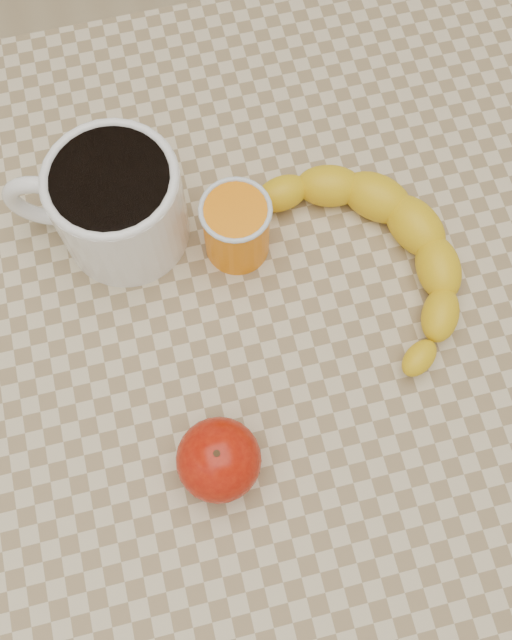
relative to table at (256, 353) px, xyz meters
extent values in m
plane|color=tan|center=(0.00, 0.00, -0.66)|extent=(3.00, 3.00, 0.00)
cube|color=#C8B58D|center=(0.00, 0.00, 0.07)|extent=(0.80, 0.80, 0.04)
cube|color=brown|center=(0.00, 0.00, 0.02)|extent=(0.74, 0.74, 0.06)
cylinder|color=brown|center=(0.35, 0.35, -0.31)|extent=(0.05, 0.05, 0.71)
cylinder|color=white|center=(-0.10, 0.13, 0.14)|extent=(0.16, 0.16, 0.10)
cylinder|color=black|center=(-0.10, 0.13, 0.18)|extent=(0.11, 0.11, 0.01)
torus|color=white|center=(-0.10, 0.13, 0.19)|extent=(0.12, 0.12, 0.01)
torus|color=white|center=(-0.17, 0.15, 0.14)|extent=(0.08, 0.04, 0.08)
cylinder|color=orange|center=(0.00, 0.09, 0.12)|extent=(0.06, 0.06, 0.08)
torus|color=silver|center=(0.00, 0.09, 0.16)|extent=(0.07, 0.07, 0.00)
ellipsoid|color=#900C04|center=(-0.06, -0.12, 0.12)|extent=(0.09, 0.09, 0.07)
cylinder|color=#382311|center=(-0.06, -0.12, 0.15)|extent=(0.01, 0.01, 0.01)
camera|label=1|loc=(-0.05, -0.22, 0.73)|focal=40.00mm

